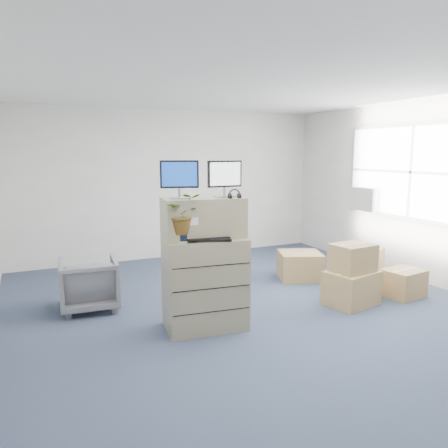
{
  "coord_description": "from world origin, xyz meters",
  "views": [
    {
      "loc": [
        -2.58,
        -4.48,
        2.01
      ],
      "look_at": [
        -0.33,
        0.4,
        1.12
      ],
      "focal_mm": 35.0,
      "sensor_mm": 36.0,
      "label": 1
    }
  ],
  "objects": [
    {
      "name": "ground",
      "position": [
        0.0,
        0.0,
        0.0
      ],
      "size": [
        7.0,
        7.0,
        0.0
      ],
      "primitive_type": "plane",
      "color": "#273046",
      "rests_on": "ground"
    },
    {
      "name": "wall_back",
      "position": [
        0.0,
        3.51,
        1.4
      ],
      "size": [
        6.0,
        0.02,
        2.8
      ],
      "primitive_type": "cube",
      "color": "silver",
      "rests_on": "ground"
    },
    {
      "name": "wall_right",
      "position": [
        3.01,
        0.0,
        1.4
      ],
      "size": [
        0.02,
        7.0,
        2.8
      ],
      "primitive_type": "cube",
      "color": "silver",
      "rests_on": "ground"
    },
    {
      "name": "window",
      "position": [
        2.96,
        0.5,
        1.7
      ],
      "size": [
        0.07,
        2.72,
        1.52
      ],
      "color": "#979699",
      "rests_on": "wall_right"
    },
    {
      "name": "ac_unit",
      "position": [
        2.87,
        1.4,
        1.2
      ],
      "size": [
        0.24,
        0.6,
        0.4
      ],
      "primitive_type": "cube",
      "color": "beige",
      "rests_on": "wall_right"
    },
    {
      "name": "filing_cabinet_lower",
      "position": [
        -0.76,
        -0.03,
        0.53
      ],
      "size": [
        0.96,
        0.65,
        1.05
      ],
      "primitive_type": "cube",
      "rotation": [
        0.0,
        0.0,
        -0.11
      ],
      "color": "gray",
      "rests_on": "ground"
    },
    {
      "name": "filing_cabinet_upper",
      "position": [
        -0.76,
        0.02,
        1.28
      ],
      "size": [
        0.95,
        0.55,
        0.45
      ],
      "primitive_type": "cube",
      "rotation": [
        0.0,
        0.0,
        -0.11
      ],
      "color": "gray",
      "rests_on": "filing_cabinet_lower"
    },
    {
      "name": "monitor_left",
      "position": [
        -1.03,
        0.03,
        1.74
      ],
      "size": [
        0.41,
        0.21,
        0.42
      ],
      "rotation": [
        0.0,
        0.0,
        -0.27
      ],
      "color": "#99999E",
      "rests_on": "filing_cabinet_upper"
    },
    {
      "name": "monitor_right",
      "position": [
        -0.51,
        -0.03,
        1.74
      ],
      "size": [
        0.42,
        0.17,
        0.41
      ],
      "rotation": [
        0.0,
        0.0,
        0.04
      ],
      "color": "#99999E",
      "rests_on": "filing_cabinet_upper"
    },
    {
      "name": "headphones",
      "position": [
        -0.47,
        -0.18,
        1.54
      ],
      "size": [
        0.14,
        0.03,
        0.14
      ],
      "primitive_type": "torus",
      "rotation": [
        1.57,
        0.0,
        -0.11
      ],
      "color": "black",
      "rests_on": "filing_cabinet_upper"
    },
    {
      "name": "keyboard",
      "position": [
        -0.79,
        -0.15,
        1.07
      ],
      "size": [
        0.58,
        0.38,
        0.03
      ],
      "primitive_type": "cube",
      "rotation": [
        0.0,
        0.0,
        -0.33
      ],
      "color": "black",
      "rests_on": "filing_cabinet_lower"
    },
    {
      "name": "mouse",
      "position": [
        -0.4,
        -0.13,
        1.07
      ],
      "size": [
        0.11,
        0.08,
        0.03
      ],
      "primitive_type": "ellipsoid",
      "rotation": [
        0.0,
        0.0,
        0.17
      ],
      "color": "silver",
      "rests_on": "filing_cabinet_lower"
    },
    {
      "name": "water_bottle",
      "position": [
        -0.63,
        -0.01,
        1.18
      ],
      "size": [
        0.07,
        0.07,
        0.25
      ],
      "primitive_type": "cylinder",
      "color": "#96999E",
      "rests_on": "filing_cabinet_lower"
    },
    {
      "name": "phone_dock",
      "position": [
        -0.83,
        0.0,
        1.1
      ],
      "size": [
        0.06,
        0.05,
        0.12
      ],
      "rotation": [
        0.0,
        0.0,
        -0.11
      ],
      "color": "silver",
      "rests_on": "filing_cabinet_lower"
    },
    {
      "name": "external_drive",
      "position": [
        -0.45,
        0.06,
        1.09
      ],
      "size": [
        0.24,
        0.2,
        0.06
      ],
      "primitive_type": "cube",
      "rotation": [
        0.0,
        0.0,
        0.23
      ],
      "color": "black",
      "rests_on": "filing_cabinet_lower"
    },
    {
      "name": "tissue_box",
      "position": [
        -0.45,
        0.07,
        1.16
      ],
      "size": [
        0.26,
        0.2,
        0.09
      ],
      "primitive_type": "cube",
      "rotation": [
        0.0,
        0.0,
        -0.39
      ],
      "color": "#3A94C5",
      "rests_on": "external_drive"
    },
    {
      "name": "potted_plant",
      "position": [
        -1.05,
        -0.09,
        1.3
      ],
      "size": [
        0.43,
        0.47,
        0.43
      ],
      "rotation": [
        0.0,
        0.0,
        -0.11
      ],
      "color": "#A5C49E",
      "rests_on": "filing_cabinet_lower"
    },
    {
      "name": "office_chair",
      "position": [
        -1.89,
        1.16,
        0.36
      ],
      "size": [
        0.76,
        0.72,
        0.73
      ],
      "primitive_type": "imported",
      "rotation": [
        0.0,
        0.0,
        3.06
      ],
      "color": "slate",
      "rests_on": "ground"
    },
    {
      "name": "cardboard_boxes",
      "position": [
        1.65,
        0.4,
        0.28
      ],
      "size": [
        1.62,
        2.0,
        0.82
      ],
      "color": "olive",
      "rests_on": "ground"
    }
  ]
}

